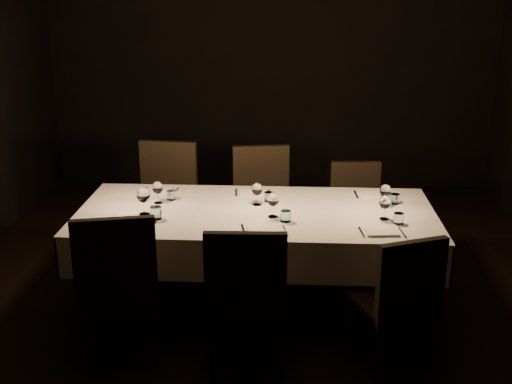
# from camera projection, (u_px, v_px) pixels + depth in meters

# --- Properties ---
(room) EXTENTS (5.01, 6.01, 3.01)m
(room) POSITION_uv_depth(u_px,v_px,m) (256.00, 107.00, 4.30)
(room) COLOR black
(room) RESTS_ON ground
(dining_table) EXTENTS (2.52, 1.12, 0.76)m
(dining_table) POSITION_uv_depth(u_px,v_px,m) (256.00, 220.00, 4.56)
(dining_table) COLOR black
(dining_table) RESTS_ON ground
(chair_near_left) EXTENTS (0.58, 0.58, 1.01)m
(chair_near_left) POSITION_uv_depth(u_px,v_px,m) (118.00, 281.00, 3.94)
(chair_near_left) COLOR black
(chair_near_left) RESTS_ON ground
(place_setting_near_left) EXTENTS (0.37, 0.42, 0.20)m
(place_setting_near_left) POSITION_uv_depth(u_px,v_px,m) (141.00, 209.00, 4.34)
(place_setting_near_left) COLOR silver
(place_setting_near_left) RESTS_ON dining_table
(chair_near_center) EXTENTS (0.49, 0.49, 0.98)m
(chair_near_center) POSITION_uv_depth(u_px,v_px,m) (246.00, 294.00, 3.81)
(chair_near_center) COLOR black
(chair_near_center) RESTS_ON ground
(place_setting_near_center) EXTENTS (0.33, 0.40, 0.18)m
(place_setting_near_center) POSITION_uv_depth(u_px,v_px,m) (273.00, 212.00, 4.30)
(place_setting_near_center) COLOR silver
(place_setting_near_center) RESTS_ON dining_table
(chair_near_right) EXTENTS (0.57, 0.57, 0.91)m
(chair_near_right) POSITION_uv_depth(u_px,v_px,m) (400.00, 297.00, 3.85)
(chair_near_right) COLOR black
(chair_near_right) RESTS_ON ground
(place_setting_near_right) EXTENTS (0.31, 0.39, 0.17)m
(place_setting_near_right) POSITION_uv_depth(u_px,v_px,m) (387.00, 215.00, 4.26)
(place_setting_near_right) COLOR silver
(place_setting_near_right) RESTS_ON dining_table
(chair_far_left) EXTENTS (0.54, 0.54, 1.02)m
(chair_far_left) POSITION_uv_depth(u_px,v_px,m) (165.00, 198.00, 5.41)
(chair_far_left) COLOR black
(chair_far_left) RESTS_ON ground
(place_setting_far_left) EXTENTS (0.30, 0.39, 0.16)m
(place_setting_far_left) POSITION_uv_depth(u_px,v_px,m) (161.00, 191.00, 4.76)
(place_setting_far_left) COLOR silver
(place_setting_far_left) RESTS_ON dining_table
(chair_far_center) EXTENTS (0.54, 0.54, 0.99)m
(chair_far_center) POSITION_uv_depth(u_px,v_px,m) (262.00, 201.00, 5.39)
(chair_far_center) COLOR black
(chair_far_center) RESTS_ON ground
(place_setting_far_center) EXTENTS (0.30, 0.39, 0.17)m
(place_setting_far_center) POSITION_uv_depth(u_px,v_px,m) (258.00, 192.00, 4.72)
(place_setting_far_center) COLOR silver
(place_setting_far_center) RESTS_ON dining_table
(chair_far_right) EXTENTS (0.44, 0.44, 0.87)m
(chair_far_right) POSITION_uv_depth(u_px,v_px,m) (356.00, 209.00, 5.38)
(chair_far_right) COLOR black
(chair_far_right) RESTS_ON ground
(place_setting_far_right) EXTENTS (0.31, 0.40, 0.17)m
(place_setting_far_right) POSITION_uv_depth(u_px,v_px,m) (384.00, 194.00, 4.67)
(place_setting_far_right) COLOR silver
(place_setting_far_right) RESTS_ON dining_table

